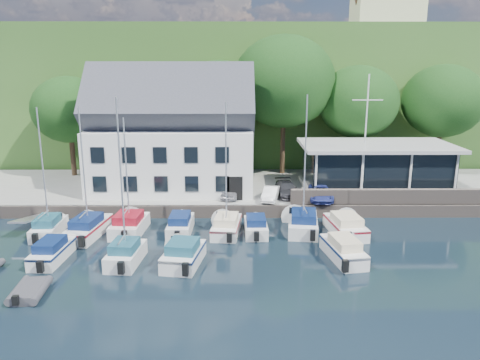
% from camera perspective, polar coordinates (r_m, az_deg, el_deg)
% --- Properties ---
extents(ground, '(180.00, 180.00, 0.00)m').
position_cam_1_polar(ground, '(27.24, 2.49, -11.99)').
color(ground, black).
rests_on(ground, ground).
extents(quay, '(60.00, 13.00, 1.00)m').
position_cam_1_polar(quay, '(43.50, 1.35, -1.23)').
color(quay, gray).
rests_on(quay, ground).
extents(quay_face, '(60.00, 0.30, 1.00)m').
position_cam_1_polar(quay_face, '(37.28, 1.65, -3.86)').
color(quay_face, '#63564F').
rests_on(quay_face, ground).
extents(hillside, '(160.00, 75.00, 16.00)m').
position_cam_1_polar(hillside, '(86.55, 0.46, 11.42)').
color(hillside, '#2A4E1D').
rests_on(hillside, ground).
extents(field_patch, '(50.00, 30.00, 0.30)m').
position_cam_1_polar(field_patch, '(95.00, 5.43, 16.51)').
color(field_patch, '#5D7038').
rests_on(field_patch, hillside).
extents(farmhouse, '(10.40, 7.00, 8.20)m').
position_cam_1_polar(farmhouse, '(80.35, 17.46, 19.25)').
color(farmhouse, beige).
rests_on(farmhouse, hillside).
extents(harbor_building, '(14.40, 8.20, 8.70)m').
position_cam_1_polar(harbor_building, '(41.86, -8.23, 4.82)').
color(harbor_building, silver).
rests_on(harbor_building, quay).
extents(club_pavilion, '(13.20, 7.20, 4.10)m').
position_cam_1_polar(club_pavilion, '(43.22, 16.17, 1.59)').
color(club_pavilion, black).
rests_on(club_pavilion, quay).
extents(seawall, '(18.00, 0.50, 1.20)m').
position_cam_1_polar(seawall, '(39.63, 19.27, -1.91)').
color(seawall, '#63564F').
rests_on(seawall, quay).
extents(gangway, '(1.20, 6.00, 1.40)m').
position_cam_1_polar(gangway, '(38.61, -23.62, -5.21)').
color(gangway, silver).
rests_on(gangway, ground).
extents(car_silver, '(2.18, 3.57, 1.13)m').
position_cam_1_polar(car_silver, '(39.19, -0.96, -1.33)').
color(car_silver, '#BBBBC1').
rests_on(car_silver, quay).
extents(car_white, '(1.87, 3.46, 1.08)m').
position_cam_1_polar(car_white, '(38.55, 3.77, -1.66)').
color(car_white, white).
rests_on(car_white, quay).
extents(car_dgrey, '(1.98, 4.13, 1.16)m').
position_cam_1_polar(car_dgrey, '(39.96, 5.71, -1.07)').
color(car_dgrey, '#2C2C31').
rests_on(car_dgrey, quay).
extents(car_blue, '(1.84, 3.81, 1.26)m').
position_cam_1_polar(car_blue, '(39.08, 9.81, -1.49)').
color(car_blue, navy).
rests_on(car_blue, quay).
extents(flagpole, '(2.43, 0.20, 10.15)m').
position_cam_1_polar(flagpole, '(39.29, 15.01, 4.96)').
color(flagpole, silver).
rests_on(flagpole, quay).
extents(tree_0, '(7.18, 7.18, 9.81)m').
position_cam_1_polar(tree_0, '(49.19, -19.98, 6.14)').
color(tree_0, black).
rests_on(tree_0, quay).
extents(tree_1, '(6.86, 6.86, 9.37)m').
position_cam_1_polar(tree_1, '(48.69, -14.28, 6.21)').
color(tree_1, black).
rests_on(tree_1, quay).
extents(tree_2, '(8.27, 8.27, 11.30)m').
position_cam_1_polar(tree_2, '(46.71, -2.47, 7.51)').
color(tree_2, black).
rests_on(tree_2, quay).
extents(tree_3, '(10.05, 10.05, 13.74)m').
position_cam_1_polar(tree_3, '(47.16, 5.33, 9.01)').
color(tree_3, black).
rests_on(tree_3, quay).
extents(tree_4, '(7.92, 7.92, 10.83)m').
position_cam_1_polar(tree_4, '(48.37, 14.08, 7.05)').
color(tree_4, black).
rests_on(tree_4, quay).
extents(tree_5, '(7.99, 7.99, 10.92)m').
position_cam_1_polar(tree_5, '(51.33, 23.31, 6.76)').
color(tree_5, black).
rests_on(tree_5, quay).
extents(boat_r1_0, '(2.01, 5.68, 8.82)m').
position_cam_1_polar(boat_r1_0, '(35.20, -22.83, 0.55)').
color(boat_r1_0, silver).
rests_on(boat_r1_0, ground).
extents(boat_r1_1, '(2.88, 7.03, 9.22)m').
position_cam_1_polar(boat_r1_1, '(34.00, -18.51, 0.84)').
color(boat_r1_1, silver).
rests_on(boat_r1_1, ground).
extents(boat_r1_2, '(2.60, 5.98, 9.36)m').
position_cam_1_polar(boat_r1_2, '(33.81, -13.69, 1.22)').
color(boat_r1_2, silver).
rests_on(boat_r1_2, ground).
extents(boat_r1_3, '(1.87, 5.81, 1.45)m').
position_cam_1_polar(boat_r1_3, '(34.29, -7.28, -5.19)').
color(boat_r1_3, silver).
rests_on(boat_r1_3, ground).
extents(boat_r1_4, '(2.60, 6.16, 8.52)m').
position_cam_1_polar(boat_r1_4, '(32.87, -1.70, 0.50)').
color(boat_r1_4, silver).
rests_on(boat_r1_4, ground).
extents(boat_r1_5, '(1.82, 4.99, 1.36)m').
position_cam_1_polar(boat_r1_5, '(33.79, 1.94, -5.46)').
color(boat_r1_5, silver).
rests_on(boat_r1_5, ground).
extents(boat_r1_6, '(3.07, 6.74, 9.52)m').
position_cam_1_polar(boat_r1_6, '(33.49, 7.91, 1.51)').
color(boat_r1_6, silver).
rests_on(boat_r1_6, ground).
extents(boat_r1_7, '(2.96, 6.56, 1.47)m').
position_cam_1_polar(boat_r1_7, '(34.62, 12.74, -5.22)').
color(boat_r1_7, silver).
rests_on(boat_r1_7, ground).
extents(boat_r2_0, '(2.05, 5.86, 1.42)m').
position_cam_1_polar(boat_r2_0, '(31.66, -21.91, -7.83)').
color(boat_r2_0, silver).
rests_on(boat_r2_0, ground).
extents(boat_r2_1, '(2.33, 5.28, 9.17)m').
position_cam_1_polar(boat_r2_1, '(28.57, -14.20, -1.34)').
color(boat_r2_1, silver).
rests_on(boat_r2_1, ground).
extents(boat_r2_2, '(3.04, 5.68, 1.58)m').
position_cam_1_polar(boat_r2_2, '(28.98, -6.92, -8.72)').
color(boat_r2_2, silver).
rests_on(boat_r2_2, ground).
extents(boat_r2_4, '(2.80, 6.43, 1.50)m').
position_cam_1_polar(boat_r2_4, '(30.26, 12.49, -8.03)').
color(boat_r2_4, silver).
rests_on(boat_r2_4, ground).
extents(dinghy_1, '(1.98, 3.04, 0.68)m').
position_cam_1_polar(dinghy_1, '(27.72, -24.26, -12.05)').
color(dinghy_1, '#37373D').
rests_on(dinghy_1, ground).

